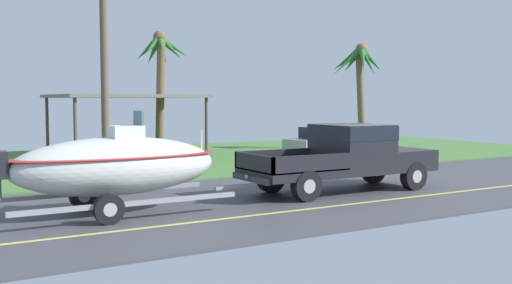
{
  "coord_description": "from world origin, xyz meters",
  "views": [
    {
      "loc": [
        -11.63,
        -13.1,
        2.58
      ],
      "look_at": [
        -3.6,
        0.36,
        1.47
      ],
      "focal_mm": 41.69,
      "sensor_mm": 36.0,
      "label": 1
    }
  ],
  "objects_px": {
    "pickup_truck_towing": "(351,154)",
    "palm_tree_near_left": "(160,61)",
    "palm_tree_far_left": "(360,69)",
    "utility_pole": "(104,59)",
    "parked_sedan_near": "(337,143)",
    "carport_awning": "(124,97)",
    "boat_on_trailer": "(116,166)"
  },
  "relations": [
    {
      "from": "pickup_truck_towing",
      "to": "utility_pole",
      "type": "height_order",
      "value": "utility_pole"
    },
    {
      "from": "pickup_truck_towing",
      "to": "palm_tree_far_left",
      "type": "relative_size",
      "value": 1.1
    },
    {
      "from": "parked_sedan_near",
      "to": "palm_tree_far_left",
      "type": "distance_m",
      "value": 5.55
    },
    {
      "from": "carport_awning",
      "to": "palm_tree_near_left",
      "type": "bearing_deg",
      "value": 33.93
    },
    {
      "from": "parked_sedan_near",
      "to": "palm_tree_near_left",
      "type": "relative_size",
      "value": 0.8
    },
    {
      "from": "boat_on_trailer",
      "to": "parked_sedan_near",
      "type": "bearing_deg",
      "value": 31.84
    },
    {
      "from": "pickup_truck_towing",
      "to": "utility_pole",
      "type": "xyz_separation_m",
      "value": [
        -5.49,
        5.22,
        2.79
      ]
    },
    {
      "from": "parked_sedan_near",
      "to": "carport_awning",
      "type": "bearing_deg",
      "value": 147.35
    },
    {
      "from": "parked_sedan_near",
      "to": "utility_pole",
      "type": "bearing_deg",
      "value": -167.13
    },
    {
      "from": "boat_on_trailer",
      "to": "parked_sedan_near",
      "type": "xyz_separation_m",
      "value": [
        12.51,
        7.77,
        -0.43
      ]
    },
    {
      "from": "carport_awning",
      "to": "utility_pole",
      "type": "xyz_separation_m",
      "value": [
        -3.16,
        -7.7,
        1.15
      ]
    },
    {
      "from": "carport_awning",
      "to": "palm_tree_far_left",
      "type": "height_order",
      "value": "palm_tree_far_left"
    },
    {
      "from": "palm_tree_far_left",
      "to": "utility_pole",
      "type": "relative_size",
      "value": 0.74
    },
    {
      "from": "carport_awning",
      "to": "utility_pole",
      "type": "distance_m",
      "value": 8.4
    },
    {
      "from": "palm_tree_near_left",
      "to": "boat_on_trailer",
      "type": "bearing_deg",
      "value": -115.36
    },
    {
      "from": "parked_sedan_near",
      "to": "carport_awning",
      "type": "xyz_separation_m",
      "value": [
        -8.02,
        5.14,
        2.01
      ]
    },
    {
      "from": "boat_on_trailer",
      "to": "parked_sedan_near",
      "type": "height_order",
      "value": "boat_on_trailer"
    },
    {
      "from": "palm_tree_far_left",
      "to": "utility_pole",
      "type": "bearing_deg",
      "value": -160.77
    },
    {
      "from": "carport_awning",
      "to": "palm_tree_near_left",
      "type": "height_order",
      "value": "palm_tree_near_left"
    },
    {
      "from": "pickup_truck_towing",
      "to": "boat_on_trailer",
      "type": "xyz_separation_m",
      "value": [
        -6.82,
        0.0,
        0.06
      ]
    },
    {
      "from": "pickup_truck_towing",
      "to": "carport_awning",
      "type": "distance_m",
      "value": 13.22
    },
    {
      "from": "pickup_truck_towing",
      "to": "palm_tree_far_left",
      "type": "xyz_separation_m",
      "value": [
        9.2,
        10.34,
        3.08
      ]
    },
    {
      "from": "parked_sedan_near",
      "to": "palm_tree_far_left",
      "type": "relative_size",
      "value": 0.87
    },
    {
      "from": "pickup_truck_towing",
      "to": "palm_tree_near_left",
      "type": "bearing_deg",
      "value": 89.78
    },
    {
      "from": "pickup_truck_towing",
      "to": "palm_tree_near_left",
      "type": "xyz_separation_m",
      "value": [
        0.06,
        14.52,
        3.41
      ]
    },
    {
      "from": "palm_tree_near_left",
      "to": "palm_tree_far_left",
      "type": "xyz_separation_m",
      "value": [
        9.14,
        -4.18,
        -0.33
      ]
    },
    {
      "from": "pickup_truck_towing",
      "to": "palm_tree_near_left",
      "type": "relative_size",
      "value": 1.0
    },
    {
      "from": "boat_on_trailer",
      "to": "utility_pole",
      "type": "distance_m",
      "value": 6.04
    },
    {
      "from": "pickup_truck_towing",
      "to": "palm_tree_near_left",
      "type": "height_order",
      "value": "palm_tree_near_left"
    },
    {
      "from": "palm_tree_far_left",
      "to": "utility_pole",
      "type": "xyz_separation_m",
      "value": [
        -14.69,
        -5.12,
        -0.29
      ]
    },
    {
      "from": "pickup_truck_towing",
      "to": "carport_awning",
      "type": "bearing_deg",
      "value": 100.24
    },
    {
      "from": "carport_awning",
      "to": "boat_on_trailer",
      "type": "bearing_deg",
      "value": -109.18
    }
  ]
}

